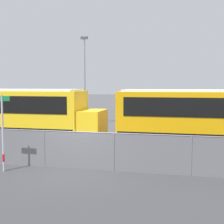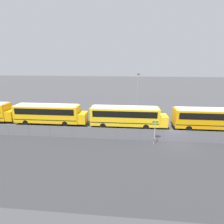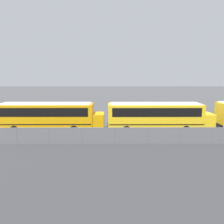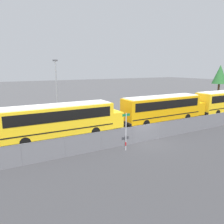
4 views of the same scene
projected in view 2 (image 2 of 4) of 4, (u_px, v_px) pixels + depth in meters
The scene contains 8 objects.
ground_plane at pixel (175, 141), 22.50m from camera, with size 200.00×200.00×0.00m, color #424244.
road_strip at pixel (191, 169), 16.76m from camera, with size 145.96×12.00×0.01m.
fence at pixel (176, 136), 22.27m from camera, with size 112.03×0.07×1.57m.
school_bus_2 at pixel (49, 113), 28.32m from camera, with size 11.81×2.48×3.23m.
school_bus_3 at pixel (126, 115), 27.00m from camera, with size 11.81×2.48×3.23m.
school_bus_4 at pixel (212, 118), 25.89m from camera, with size 11.81×2.48×3.23m.
street_sign at pixel (155, 132), 21.31m from camera, with size 0.70×0.09×3.09m.
light_pole at pixel (138, 91), 35.05m from camera, with size 0.60×0.24×7.62m.
Camera 2 is at (-6.21, -21.19, 9.96)m, focal length 28.00 mm.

